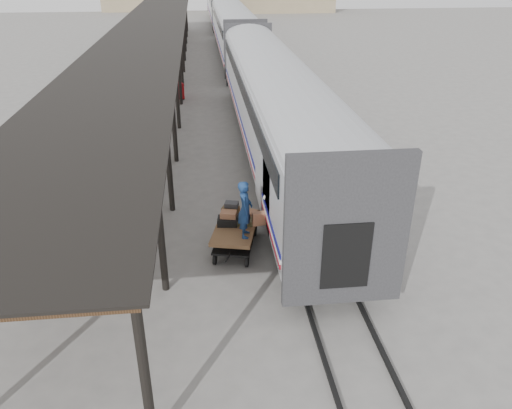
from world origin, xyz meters
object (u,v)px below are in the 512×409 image
Objects in this scene: baggage_cart at (236,231)px; pedestrian at (154,102)px; luggage_tug at (173,88)px; porter at (245,209)px.

pedestrian is (-3.62, 15.08, 0.34)m from baggage_cart.
luggage_tug is 4.69m from pedestrian.
luggage_tug is 1.04× the size of porter.
porter is at bearing -55.18° from baggage_cart.
luggage_tug is 20.56m from porter.
luggage_tug is at bearing 111.57° from baggage_cart.
porter is (0.25, -0.65, 1.11)m from baggage_cart.
baggage_cart is 1.31m from porter.
luggage_tug is (-2.69, 19.67, 0.02)m from baggage_cart.
porter reaches higher than pedestrian.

